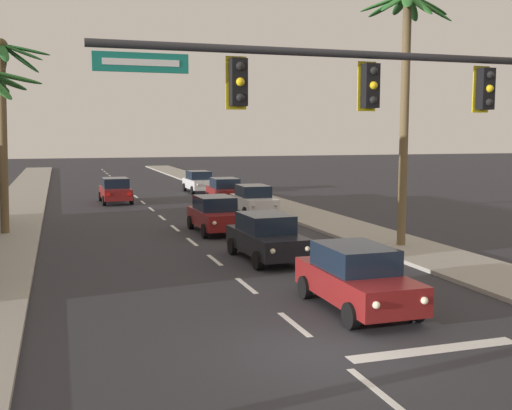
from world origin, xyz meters
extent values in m
plane|color=#2D2D33|center=(0.00, 0.00, 0.00)|extent=(220.00, 220.00, 0.00)
cube|color=#9E998E|center=(7.80, 20.00, 0.07)|extent=(3.20, 110.00, 0.14)
cube|color=#9E998E|center=(-7.80, 20.00, 0.07)|extent=(3.20, 110.00, 0.14)
cube|color=silver|center=(0.00, -2.04, 0.00)|extent=(0.16, 2.00, 0.01)
cube|color=silver|center=(0.00, 1.95, 0.00)|extent=(0.16, 2.00, 0.01)
cube|color=silver|center=(0.00, 5.95, 0.00)|extent=(0.16, 2.00, 0.01)
cube|color=silver|center=(0.00, 9.94, 0.00)|extent=(0.16, 2.00, 0.01)
cube|color=silver|center=(0.00, 13.93, 0.00)|extent=(0.16, 2.00, 0.01)
cube|color=silver|center=(0.00, 17.92, 0.00)|extent=(0.16, 2.00, 0.01)
cube|color=silver|center=(0.00, 21.91, 0.00)|extent=(0.16, 2.00, 0.01)
cube|color=silver|center=(0.00, 25.90, 0.00)|extent=(0.16, 2.00, 0.01)
cube|color=silver|center=(0.00, 29.89, 0.00)|extent=(0.16, 2.00, 0.01)
cube|color=silver|center=(0.00, 33.88, 0.00)|extent=(0.16, 2.00, 0.01)
cube|color=silver|center=(0.00, 37.87, 0.00)|extent=(0.16, 2.00, 0.01)
cube|color=silver|center=(0.00, 41.86, 0.00)|extent=(0.16, 2.00, 0.01)
cube|color=silver|center=(0.00, 45.86, 0.00)|extent=(0.16, 2.00, 0.01)
cube|color=silver|center=(0.00, 49.85, 0.00)|extent=(0.16, 2.00, 0.01)
cube|color=silver|center=(0.00, 53.84, 0.00)|extent=(0.16, 2.00, 0.01)
cube|color=silver|center=(0.00, 57.83, 0.00)|extent=(0.16, 2.00, 0.01)
cube|color=silver|center=(0.00, 61.82, 0.00)|extent=(0.16, 2.00, 0.01)
cube|color=silver|center=(0.00, 65.81, 0.00)|extent=(0.16, 2.00, 0.01)
cube|color=silver|center=(0.00, 69.80, 0.00)|extent=(0.16, 2.00, 0.01)
cube|color=silver|center=(2.20, -0.60, 0.00)|extent=(4.00, 0.44, 0.01)
cylinder|color=#2D2D33|center=(1.01, 0.29, 6.21)|extent=(11.56, 0.16, 0.16)
cube|color=black|center=(3.90, 0.27, 5.57)|extent=(0.32, 0.26, 0.92)
sphere|color=black|center=(3.90, 0.13, 5.87)|extent=(0.17, 0.17, 0.17)
sphere|color=yellow|center=(3.90, 0.13, 5.57)|extent=(0.17, 0.17, 0.17)
sphere|color=black|center=(3.90, 0.13, 5.27)|extent=(0.17, 0.17, 0.17)
cube|color=yellow|center=(3.90, 0.44, 5.57)|extent=(0.42, 0.03, 1.04)
cube|color=black|center=(1.01, 0.27, 5.57)|extent=(0.32, 0.26, 0.92)
sphere|color=black|center=(1.01, 0.13, 5.87)|extent=(0.17, 0.17, 0.17)
sphere|color=yellow|center=(1.01, 0.13, 5.57)|extent=(0.17, 0.17, 0.17)
sphere|color=black|center=(1.01, 0.13, 5.27)|extent=(0.17, 0.17, 0.17)
cube|color=yellow|center=(1.01, 0.44, 5.57)|extent=(0.42, 0.03, 1.04)
cube|color=black|center=(-1.88, 0.27, 5.57)|extent=(0.32, 0.26, 0.92)
sphere|color=black|center=(-1.88, 0.13, 5.87)|extent=(0.17, 0.17, 0.17)
sphere|color=yellow|center=(-1.88, 0.13, 5.57)|extent=(0.17, 0.17, 0.17)
sphere|color=black|center=(-1.88, 0.13, 5.27)|extent=(0.17, 0.17, 0.17)
cube|color=yellow|center=(-1.88, 0.44, 5.57)|extent=(0.42, 0.03, 1.04)
cube|color=#147A6B|center=(-3.76, 0.29, 5.89)|extent=(1.78, 0.05, 0.36)
cube|color=white|center=(-3.76, 0.26, 5.89)|extent=(1.43, 0.01, 0.12)
cube|color=maroon|center=(2.00, 2.63, 0.68)|extent=(1.77, 4.30, 0.72)
cube|color=black|center=(2.00, 2.78, 1.36)|extent=(1.60, 2.20, 0.64)
cylinder|color=black|center=(2.86, 1.21, 0.32)|extent=(0.22, 0.64, 0.64)
cylinder|color=black|center=(1.14, 1.21, 0.32)|extent=(0.22, 0.64, 0.64)
cylinder|color=black|center=(2.87, 4.05, 0.32)|extent=(0.22, 0.64, 0.64)
cylinder|color=black|center=(1.14, 4.05, 0.32)|extent=(0.22, 0.64, 0.64)
sphere|color=#F9EFC6|center=(2.62, 0.46, 0.76)|extent=(0.18, 0.18, 0.18)
sphere|color=#F9EFC6|center=(1.38, 0.46, 0.76)|extent=(0.18, 0.18, 0.18)
cube|color=red|center=(2.67, 4.79, 0.78)|extent=(0.24, 0.06, 0.20)
cube|color=red|center=(1.35, 4.79, 0.78)|extent=(0.24, 0.06, 0.20)
cube|color=black|center=(1.81, 9.37, 0.68)|extent=(1.92, 4.36, 0.72)
cube|color=black|center=(1.81, 9.52, 1.36)|extent=(1.68, 2.26, 0.64)
cylinder|color=black|center=(2.73, 7.98, 0.32)|extent=(0.24, 0.65, 0.64)
cylinder|color=black|center=(1.01, 7.92, 0.32)|extent=(0.24, 0.65, 0.64)
cylinder|color=black|center=(2.62, 10.82, 0.32)|extent=(0.24, 0.65, 0.64)
cylinder|color=black|center=(0.90, 10.75, 0.32)|extent=(0.24, 0.65, 0.64)
sphere|color=#F9EFC6|center=(2.51, 7.22, 0.76)|extent=(0.18, 0.18, 0.18)
sphere|color=#F9EFC6|center=(1.28, 7.17, 0.76)|extent=(0.18, 0.18, 0.18)
cube|color=red|center=(2.39, 11.55, 0.78)|extent=(0.24, 0.07, 0.20)
cube|color=red|center=(1.08, 11.50, 0.78)|extent=(0.24, 0.07, 0.20)
cube|color=maroon|center=(1.57, 16.10, 0.68)|extent=(1.83, 4.33, 0.72)
cube|color=black|center=(1.57, 16.25, 1.36)|extent=(1.64, 2.23, 0.64)
cylinder|color=black|center=(2.46, 14.70, 0.32)|extent=(0.23, 0.64, 0.64)
cylinder|color=black|center=(0.74, 14.67, 0.32)|extent=(0.23, 0.64, 0.64)
cylinder|color=black|center=(2.41, 17.54, 0.32)|extent=(0.23, 0.64, 0.64)
cylinder|color=black|center=(0.69, 17.51, 0.32)|extent=(0.23, 0.64, 0.64)
sphere|color=#F9EFC6|center=(2.23, 13.94, 0.76)|extent=(0.18, 0.18, 0.18)
sphere|color=#F9EFC6|center=(0.99, 13.92, 0.76)|extent=(0.18, 0.18, 0.18)
cube|color=red|center=(2.20, 18.27, 0.78)|extent=(0.24, 0.06, 0.20)
cube|color=red|center=(0.88, 18.25, 0.78)|extent=(0.24, 0.06, 0.20)
cube|color=maroon|center=(-1.78, 30.11, 0.68)|extent=(1.84, 4.33, 0.72)
cube|color=black|center=(-1.77, 29.96, 1.36)|extent=(1.64, 2.23, 0.64)
cylinder|color=black|center=(-2.66, 31.51, 0.32)|extent=(0.23, 0.64, 0.64)
cylinder|color=black|center=(-0.94, 31.55, 0.32)|extent=(0.23, 0.64, 0.64)
cylinder|color=black|center=(-2.61, 28.68, 0.32)|extent=(0.23, 0.64, 0.64)
cylinder|color=black|center=(-0.89, 28.71, 0.32)|extent=(0.23, 0.64, 0.64)
sphere|color=#B2B2AD|center=(-2.43, 32.27, 0.76)|extent=(0.18, 0.18, 0.18)
sphere|color=#B2B2AD|center=(-1.20, 32.29, 0.76)|extent=(0.18, 0.18, 0.18)
cube|color=red|center=(-2.40, 27.94, 0.78)|extent=(0.24, 0.06, 0.20)
cube|color=red|center=(-1.08, 27.96, 0.78)|extent=(0.24, 0.06, 0.20)
cube|color=maroon|center=(5.08, 27.46, 0.68)|extent=(1.92, 4.36, 0.72)
cube|color=black|center=(5.09, 27.61, 1.36)|extent=(1.68, 2.26, 0.64)
cylinder|color=black|center=(5.89, 26.01, 0.32)|extent=(0.24, 0.65, 0.64)
cylinder|color=black|center=(4.17, 26.07, 0.32)|extent=(0.24, 0.65, 0.64)
cylinder|color=black|center=(6.00, 28.84, 0.32)|extent=(0.24, 0.65, 0.64)
cylinder|color=black|center=(4.27, 28.91, 0.32)|extent=(0.24, 0.65, 0.64)
sphere|color=#B2B2AD|center=(5.62, 25.26, 0.76)|extent=(0.18, 0.18, 0.18)
sphere|color=#B2B2AD|center=(4.38, 25.31, 0.76)|extent=(0.18, 0.18, 0.18)
cube|color=red|center=(5.82, 29.59, 0.78)|extent=(0.24, 0.07, 0.20)
cube|color=red|center=(4.50, 29.64, 0.78)|extent=(0.24, 0.07, 0.20)
cube|color=silver|center=(5.15, 35.66, 0.68)|extent=(1.84, 4.33, 0.72)
cube|color=black|center=(5.15, 35.81, 1.36)|extent=(1.64, 2.23, 0.64)
cylinder|color=black|center=(6.04, 34.26, 0.32)|extent=(0.23, 0.64, 0.64)
cylinder|color=black|center=(4.31, 34.23, 0.32)|extent=(0.23, 0.64, 0.64)
cylinder|color=black|center=(5.99, 37.09, 0.32)|extent=(0.23, 0.64, 0.64)
cylinder|color=black|center=(4.26, 37.06, 0.32)|extent=(0.23, 0.64, 0.64)
sphere|color=#B2B2AD|center=(5.81, 33.50, 0.76)|extent=(0.18, 0.18, 0.18)
sphere|color=#B2B2AD|center=(4.57, 33.48, 0.76)|extent=(0.18, 0.18, 0.18)
cube|color=red|center=(5.77, 37.83, 0.78)|extent=(0.24, 0.06, 0.20)
cube|color=red|center=(4.45, 37.81, 0.78)|extent=(0.24, 0.06, 0.20)
cube|color=silver|center=(5.16, 21.49, 0.68)|extent=(1.90, 4.36, 0.72)
cube|color=black|center=(5.17, 21.64, 1.36)|extent=(1.67, 2.25, 0.64)
cylinder|color=black|center=(5.98, 20.05, 0.32)|extent=(0.24, 0.65, 0.64)
cylinder|color=black|center=(4.25, 20.10, 0.32)|extent=(0.24, 0.65, 0.64)
cylinder|color=black|center=(6.07, 22.88, 0.32)|extent=(0.24, 0.65, 0.64)
cylinder|color=black|center=(4.35, 22.94, 0.32)|extent=(0.24, 0.65, 0.64)
sphere|color=#B2B2AD|center=(5.71, 19.31, 0.76)|extent=(0.18, 0.18, 0.18)
sphere|color=#B2B2AD|center=(4.47, 19.35, 0.76)|extent=(0.18, 0.18, 0.18)
cube|color=red|center=(5.89, 23.63, 0.78)|extent=(0.24, 0.07, 0.20)
cube|color=red|center=(4.58, 23.68, 0.78)|extent=(0.24, 0.07, 0.20)
ellipsoid|color=#2D702D|center=(-6.50, 7.39, 6.18)|extent=(1.76, 0.52, 0.51)
ellipsoid|color=#2D702D|center=(-6.75, 8.03, 6.13)|extent=(1.52, 1.48, 0.61)
cylinder|color=brown|center=(-7.61, 17.99, 4.18)|extent=(0.55, 0.38, 8.37)
ellipsoid|color=#236028|center=(-6.50, 17.85, 8.24)|extent=(2.14, 0.68, 0.57)
ellipsoid|color=#236028|center=(-6.77, 18.50, 7.92)|extent=(1.79, 1.39, 1.21)
ellipsoid|color=#236028|center=(-7.56, 18.93, 7.97)|extent=(0.48, 1.96, 1.10)
ellipsoid|color=#236028|center=(-7.36, 17.06, 7.99)|extent=(0.74, 2.00, 1.07)
ellipsoid|color=#236028|center=(-6.66, 17.51, 8.09)|extent=(1.97, 1.34, 0.87)
sphere|color=#4C4223|center=(-7.53, 17.99, 8.41)|extent=(0.60, 0.60, 0.60)
cylinder|color=brown|center=(7.72, 9.95, 4.90)|extent=(0.39, 0.34, 9.81)
ellipsoid|color=#2D702D|center=(8.65, 10.04, 9.59)|extent=(2.00, 0.58, 0.77)
ellipsoid|color=#2D702D|center=(8.33, 10.65, 9.55)|extent=(1.61, 1.71, 0.84)
ellipsoid|color=#2D702D|center=(7.97, 10.90, 9.70)|extent=(0.95, 2.05, 0.54)
ellipsoid|color=#2D702D|center=(7.36, 10.86, 9.62)|extent=(1.05, 2.00, 0.71)
ellipsoid|color=#2D702D|center=(6.75, 10.05, 9.54)|extent=(1.98, 0.62, 0.85)
ellipsoid|color=#2D702D|center=(6.90, 9.49, 9.47)|extent=(1.84, 1.28, 1.00)
ellipsoid|color=#2D702D|center=(7.22, 9.15, 9.48)|extent=(1.32, 1.84, 0.97)
ellipsoid|color=#2D702D|center=(7.68, 9.08, 9.37)|extent=(0.42, 1.81, 1.18)
ellipsoid|color=#2D702D|center=(8.32, 9.38, 9.34)|extent=(1.58, 1.47, 1.25)
camera|label=1|loc=(-5.28, -11.47, 4.57)|focal=43.14mm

